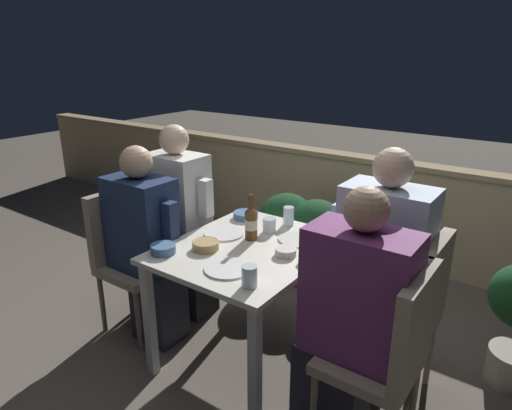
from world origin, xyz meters
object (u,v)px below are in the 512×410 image
Objects in this scene: person_white_polo at (182,221)px; person_purple_stripe at (350,319)px; person_blue_shirt at (376,274)px; chair_right_far at (412,306)px; chair_right_near at (392,348)px; person_navy_jumper at (147,246)px; chair_left_near at (127,248)px; chair_left_far at (163,229)px; beer_bottle at (251,222)px.

person_purple_stripe is at bearing -14.80° from person_white_polo.
person_purple_stripe is 0.39m from person_blue_shirt.
person_white_polo is 1.42m from person_purple_stripe.
person_white_polo is 1.42× the size of chair_right_far.
chair_right_far is at bearing 95.15° from chair_right_near.
chair_right_near is at bearing -0.60° from person_navy_jumper.
chair_right_far is (1.54, 0.02, -0.11)m from person_white_polo.
chair_left_near is 1.74m from chair_right_far.
person_white_polo is at bearing -179.33° from chair_right_far.
person_navy_jumper is 1.54m from chair_right_far.
chair_left_near is 0.40m from person_white_polo.
chair_right_near is at bearing -11.62° from chair_left_far.
chair_right_far is (1.74, 0.02, 0.00)m from chair_left_far.
person_white_polo is at bearing 65.77° from chair_left_near.
chair_right_far is at bearing 7.07° from beer_bottle.
chair_left_far is 1.74m from chair_right_far.
chair_left_near is 1.00× the size of chair_right_near.
chair_right_near is at bearing -13.01° from person_white_polo.
chair_left_far is 1.81m from chair_right_near.
chair_right_near is (1.77, -0.36, 0.00)m from chair_left_far.
chair_right_near is (1.73, -0.02, 0.00)m from chair_left_near.
chair_right_far is (0.16, 0.38, -0.07)m from person_purple_stripe.
chair_right_near is (1.53, -0.02, -0.07)m from person_navy_jumper.
person_blue_shirt is (1.50, 0.37, 0.11)m from chair_left_near.
chair_left_near and chair_left_far have the same top height.
person_purple_stripe is at bearing -0.69° from person_navy_jumper.
person_blue_shirt reaches higher than chair_right_near.
person_white_polo is at bearing -179.23° from person_blue_shirt.
chair_left_near is 1.00× the size of chair_left_far.
chair_right_far is (1.50, 0.37, -0.07)m from person_navy_jumper.
chair_left_far is at bearing 168.38° from chair_right_near.
chair_right_near is at bearing -16.10° from beer_bottle.
person_white_polo is at bearing 171.64° from beer_bottle.
person_blue_shirt is at bearing 0.67° from chair_left_far.
person_navy_jumper reaches higher than chair_left_far.
person_purple_stripe is 1.35× the size of chair_right_far.
person_white_polo is at bearing -0.00° from chair_left_far.
person_navy_jumper is at bearing -166.28° from chair_right_far.
beer_bottle is (-0.71, -0.11, 0.16)m from person_blue_shirt.
chair_left_far is 1.62m from person_purple_stripe.
chair_right_far is 0.69× the size of person_blue_shirt.
chair_right_near is (1.57, -0.36, -0.11)m from person_white_polo.
person_blue_shirt is at bearing 13.69° from chair_left_near.
person_blue_shirt is (1.54, 0.02, 0.11)m from chair_left_far.
beer_bottle is at bearing -6.42° from chair_left_far.
person_navy_jumper is at bearing -55.81° from chair_left_far.
person_white_polo is at bearing 96.73° from person_navy_jumper.
person_navy_jumper is 0.43m from chair_left_far.
beer_bottle reaches higher than chair_left_near.
chair_left_near and chair_right_far have the same top height.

